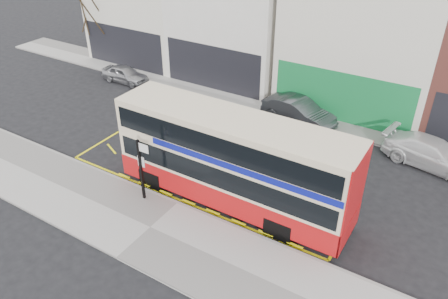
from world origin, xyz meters
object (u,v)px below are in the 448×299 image
Objects in this scene: double_decker_bus at (233,160)px; car_silver at (125,74)px; street_tree_right at (424,83)px; car_white at (433,154)px; bus_stop_post at (142,165)px; street_tree_left at (93,4)px; car_grey at (299,112)px.

double_decker_bus is 15.81m from car_silver.
double_decker_bus is 12.30m from street_tree_right.
car_silver is 19.67m from street_tree_right.
car_white is 4.18m from street_tree_right.
car_white is at bearing 42.97° from bus_stop_post.
street_tree_left reaches higher than car_silver.
street_tree_left reaches higher than car_grey.
double_decker_bus is 2.34× the size of street_tree_right.
bus_stop_post is 0.67× the size of car_grey.
street_tree_right reaches higher than double_decker_bus.
car_white is 0.76× the size of street_tree_left.
car_silver is at bearing 105.19° from car_grey.
street_tree_left is (-25.52, 2.23, 3.74)m from car_white.
car_white is 1.08× the size of street_tree_right.
car_white is at bearing 47.92° from double_decker_bus.
street_tree_left is 1.41× the size of street_tree_right.
car_grey is 0.92× the size of car_white.
bus_stop_post is at bearing -124.89° from street_tree_right.
car_silver is 13.15m from car_grey.
car_silver is 0.78× the size of car_grey.
street_tree_right is (-1.53, 3.05, 2.42)m from car_white.
car_grey is 0.70× the size of street_tree_left.
street_tree_right is at bearing 54.92° from bus_stop_post.
street_tree_right reaches higher than car_silver.
street_tree_left reaches higher than bus_stop_post.
street_tree_left is at bearing 95.07° from car_white.
street_tree_right is (6.12, 2.33, 2.39)m from car_grey.
double_decker_bus is 21.08m from street_tree_left.
car_silver is (-13.64, 7.81, -1.66)m from double_decker_bus.
double_decker_bus reaches higher than car_silver.
car_white is 25.89m from street_tree_left.
street_tree_right reaches higher than car_white.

